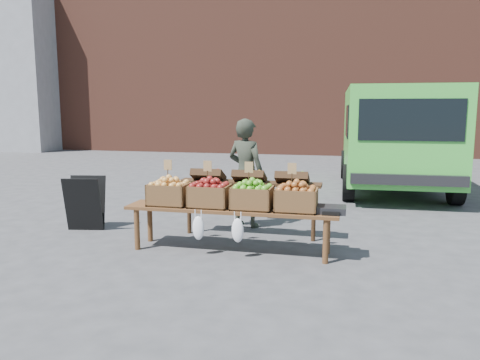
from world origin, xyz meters
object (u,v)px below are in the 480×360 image
(vendor, at_px, (246,173))
(crate_russet_pears, at_px, (210,196))
(chalkboard_sign, at_px, (85,203))
(back_table, at_px, (249,201))
(weighing_scale, at_px, (332,209))
(crate_golden_apples, at_px, (169,194))
(crate_green_apples, at_px, (296,200))
(delivery_van, at_px, (394,140))
(crate_red_apples, at_px, (252,198))
(display_bench, at_px, (231,230))

(vendor, bearing_deg, crate_russet_pears, 103.00)
(chalkboard_sign, height_order, crate_russet_pears, crate_russet_pears)
(back_table, height_order, crate_russet_pears, back_table)
(weighing_scale, bearing_deg, crate_golden_apples, 180.00)
(back_table, height_order, weighing_scale, back_table)
(weighing_scale, bearing_deg, chalkboard_sign, 171.59)
(back_table, bearing_deg, weighing_scale, -31.70)
(crate_green_apples, bearing_deg, crate_golden_apples, 180.00)
(back_table, bearing_deg, chalkboard_sign, -175.81)
(delivery_van, distance_m, crate_red_apples, 5.77)
(display_bench, bearing_deg, crate_green_apples, 0.00)
(crate_golden_apples, height_order, crate_red_apples, same)
(chalkboard_sign, xyz_separation_m, crate_red_apples, (2.67, -0.54, 0.30))
(vendor, bearing_deg, crate_golden_apples, 81.87)
(back_table, distance_m, crate_russet_pears, 0.83)
(crate_golden_apples, distance_m, weighing_scale, 2.08)
(chalkboard_sign, relative_size, crate_red_apples, 1.64)
(chalkboard_sign, relative_size, crate_golden_apples, 1.64)
(crate_golden_apples, relative_size, weighing_scale, 1.47)
(vendor, bearing_deg, display_bench, 114.78)
(display_bench, xyz_separation_m, crate_red_apples, (0.27, 0.00, 0.42))
(crate_red_apples, height_order, weighing_scale, crate_red_apples)
(display_bench, bearing_deg, delivery_van, 66.14)
(crate_golden_apples, relative_size, crate_red_apples, 1.00)
(display_bench, xyz_separation_m, crate_green_apples, (0.83, 0.00, 0.42))
(display_bench, bearing_deg, weighing_scale, 0.00)
(vendor, relative_size, crate_green_apples, 3.32)
(display_bench, distance_m, crate_green_apples, 0.93)
(delivery_van, distance_m, back_table, 5.21)
(crate_red_apples, bearing_deg, crate_green_apples, 0.00)
(crate_red_apples, bearing_deg, crate_golden_apples, 180.00)
(chalkboard_sign, bearing_deg, back_table, -6.56)
(crate_red_apples, xyz_separation_m, weighing_scale, (0.98, 0.00, -0.10))
(vendor, xyz_separation_m, crate_russet_pears, (-0.17, -1.33, -0.12))
(crate_green_apples, bearing_deg, weighing_scale, 0.00)
(display_bench, bearing_deg, vendor, 94.48)
(display_bench, height_order, crate_red_apples, crate_red_apples)
(back_table, bearing_deg, crate_russet_pears, -116.52)
(chalkboard_sign, relative_size, crate_russet_pears, 1.64)
(back_table, distance_m, display_bench, 0.76)
(delivery_van, distance_m, crate_green_apples, 5.59)
(display_bench, bearing_deg, crate_golden_apples, 180.00)
(display_bench, relative_size, crate_russet_pears, 5.40)
(back_table, bearing_deg, delivery_van, 63.77)
(delivery_van, relative_size, crate_russet_pears, 10.01)
(delivery_van, distance_m, vendor, 4.74)
(vendor, bearing_deg, chalkboard_sign, 39.41)
(crate_green_apples, bearing_deg, chalkboard_sign, 170.50)
(crate_red_apples, bearing_deg, chalkboard_sign, 168.59)
(delivery_van, xyz_separation_m, crate_russet_pears, (-2.65, -5.36, -0.41))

